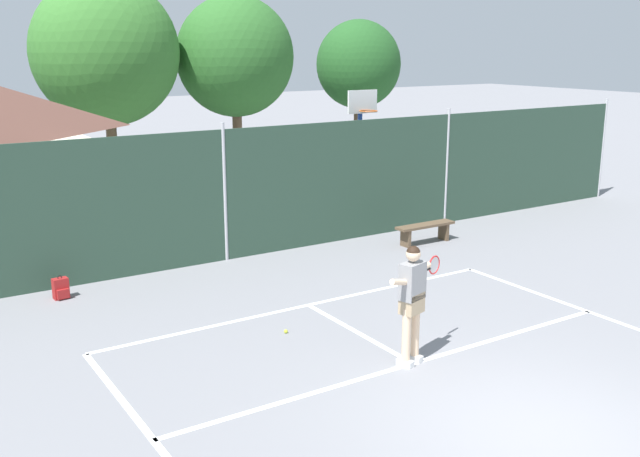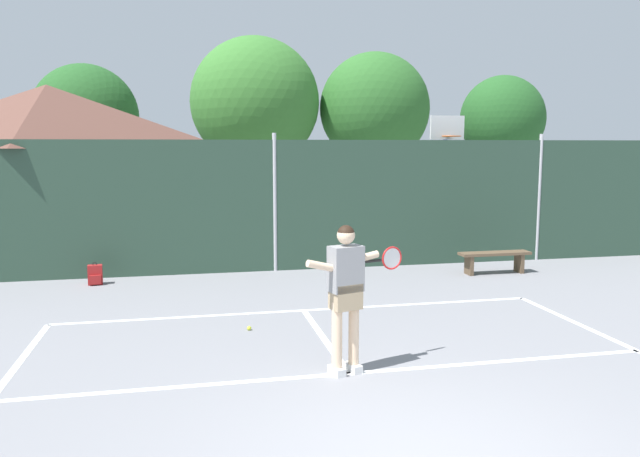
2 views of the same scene
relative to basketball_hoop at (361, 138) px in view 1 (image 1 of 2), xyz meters
The scene contains 9 objects.
ground_plane 11.46m from the basketball_hoop, 114.12° to the right, with size 120.00×120.00×0.00m, color gray.
court_markings 10.88m from the basketball_hoop, 115.54° to the right, with size 8.30×11.10×0.01m.
chainlink_fence 4.83m from the basketball_hoop, 164.82° to the right, with size 26.09×0.09×3.08m.
basketball_hoop is the anchor object (origin of this frame).
treeline_backdrop 11.06m from the basketball_hoop, 121.67° to the left, with size 27.11×4.44×6.92m.
tennis_player 9.09m from the basketball_hoop, 120.82° to the right, with size 1.36×0.56×1.85m.
tennis_ball 8.31m from the basketball_hoop, 134.62° to the right, with size 0.07×0.07×0.07m, color #CCE033.
backpack_red 8.83m from the basketball_hoop, 167.21° to the right, with size 0.30×0.26×0.46m.
courtside_bench 3.24m from the basketball_hoop, 88.09° to the right, with size 1.60×0.36×0.48m.
Camera 1 is at (-6.68, -5.35, 4.71)m, focal length 40.83 mm.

